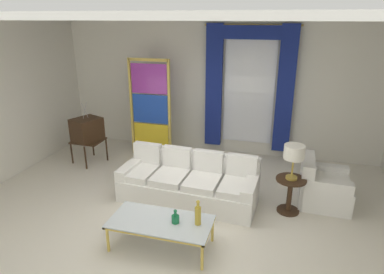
{
  "coord_description": "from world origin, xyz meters",
  "views": [
    {
      "loc": [
        1.5,
        -4.37,
        3.01
      ],
      "look_at": [
        0.01,
        0.9,
        1.05
      ],
      "focal_mm": 31.34,
      "sensor_mm": 36.0,
      "label": 1
    }
  ],
  "objects": [
    {
      "name": "stained_glass_divider",
      "position": [
        -1.34,
        2.28,
        1.06
      ],
      "size": [
        0.95,
        0.05,
        2.2
      ],
      "color": "gold",
      "rests_on": "ground"
    },
    {
      "name": "peacock_figurine",
      "position": [
        -0.8,
        1.8,
        0.22
      ],
      "size": [
        0.44,
        0.6,
        0.5
      ],
      "color": "beige",
      "rests_on": "ground"
    },
    {
      "name": "bottle_blue_decanter",
      "position": [
        0.24,
        -0.72,
        0.48
      ],
      "size": [
        0.1,
        0.1,
        0.2
      ],
      "color": "#196B3D",
      "rests_on": "coffee_table"
    },
    {
      "name": "ground_plane",
      "position": [
        0.0,
        0.0,
        0.0
      ],
      "size": [
        16.0,
        16.0,
        0.0
      ],
      "primitive_type": "plane",
      "color": "silver"
    },
    {
      "name": "couch_white_long",
      "position": [
        0.04,
        0.64,
        0.31
      ],
      "size": [
        2.38,
        1.04,
        0.86
      ],
      "color": "white",
      "rests_on": "ground"
    },
    {
      "name": "coffee_table",
      "position": [
        0.03,
        -0.74,
        0.38
      ],
      "size": [
        1.39,
        0.68,
        0.41
      ],
      "color": "silver",
      "rests_on": "ground"
    },
    {
      "name": "bottle_crystal_tall",
      "position": [
        0.54,
        -0.68,
        0.56
      ],
      "size": [
        0.08,
        0.08,
        0.36
      ],
      "color": "gold",
      "rests_on": "coffee_table"
    },
    {
      "name": "vintage_tv",
      "position": [
        -2.51,
        1.55,
        0.73
      ],
      "size": [
        0.68,
        0.73,
        1.35
      ],
      "color": "#382314",
      "rests_on": "ground"
    },
    {
      "name": "ceiling_slab",
      "position": [
        0.0,
        0.8,
        3.02
      ],
      "size": [
        8.0,
        7.6,
        0.04
      ],
      "primitive_type": "cube",
      "color": "white"
    },
    {
      "name": "wall_rear",
      "position": [
        0.0,
        3.06,
        1.5
      ],
      "size": [
        8.0,
        0.12,
        3.0
      ],
      "primitive_type": "cube",
      "color": "white",
      "rests_on": "ground"
    },
    {
      "name": "wall_left",
      "position": [
        -3.66,
        0.6,
        1.5
      ],
      "size": [
        0.12,
        7.0,
        3.0
      ],
      "primitive_type": "cube",
      "color": "white",
      "rests_on": "ground"
    },
    {
      "name": "table_lamp_brass",
      "position": [
        1.72,
        0.66,
        1.03
      ],
      "size": [
        0.32,
        0.32,
        0.57
      ],
      "color": "#B29338",
      "rests_on": "round_side_table"
    },
    {
      "name": "curtained_window",
      "position": [
        0.73,
        2.89,
        1.74
      ],
      "size": [
        2.0,
        0.17,
        2.7
      ],
      "color": "white",
      "rests_on": "ground"
    },
    {
      "name": "armchair_white",
      "position": [
        2.23,
        1.09,
        0.29
      ],
      "size": [
        0.84,
        0.84,
        0.8
      ],
      "color": "white",
      "rests_on": "ground"
    },
    {
      "name": "round_side_table",
      "position": [
        1.72,
        0.66,
        0.36
      ],
      "size": [
        0.48,
        0.48,
        0.59
      ],
      "color": "#382314",
      "rests_on": "ground"
    }
  ]
}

